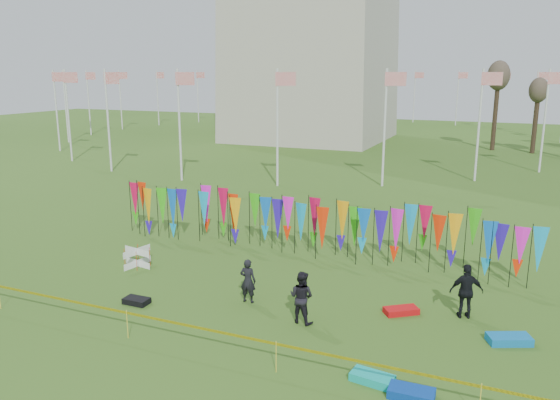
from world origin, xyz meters
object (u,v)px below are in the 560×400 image
at_px(person_mid, 301,297).
at_px(kite_bag_black, 137,301).
at_px(kite_bag_blue, 411,393).
at_px(kite_bag_teal, 509,339).
at_px(person_left, 248,281).
at_px(box_kite, 137,257).
at_px(kite_bag_turquoise, 372,378).
at_px(person_right, 466,291).
at_px(kite_bag_red, 401,311).

xyz_separation_m(person_mid, kite_bag_black, (-5.70, -0.91, -0.75)).
distance_m(kite_bag_blue, kite_bag_teal, 4.46).
height_order(person_left, kite_bag_blue, person_left).
bearing_deg(person_mid, kite_bag_teal, -161.01).
xyz_separation_m(box_kite, kite_bag_blue, (11.91, -4.91, -0.29)).
bearing_deg(kite_bag_turquoise, person_left, 147.91).
bearing_deg(kite_bag_black, kite_bag_turquoise, -10.52).
relative_size(person_right, kite_bag_black, 2.07).
height_order(person_right, kite_bag_black, person_right).
height_order(kite_bag_red, kite_bag_black, kite_bag_red).
relative_size(kite_bag_turquoise, kite_bag_blue, 0.99).
distance_m(kite_bag_turquoise, kite_bag_blue, 1.09).
relative_size(kite_bag_red, kite_bag_black, 1.27).
relative_size(person_mid, person_right, 0.94).
xyz_separation_m(box_kite, kite_bag_turquoise, (10.86, -4.60, -0.29)).
height_order(person_right, kite_bag_red, person_right).
xyz_separation_m(person_mid, person_right, (4.74, 2.39, 0.05)).
bearing_deg(box_kite, person_mid, -14.78).
bearing_deg(kite_bag_teal, person_left, -177.42).
xyz_separation_m(person_left, kite_bag_black, (-3.46, -1.63, -0.68)).
xyz_separation_m(person_right, kite_bag_teal, (1.36, -1.29, -0.78)).
height_order(person_right, kite_bag_blue, person_right).
relative_size(person_left, kite_bag_blue, 1.41).
bearing_deg(box_kite, kite_bag_black, -53.14).
xyz_separation_m(box_kite, person_left, (5.71, -1.37, 0.38)).
distance_m(person_right, kite_bag_blue, 5.32).
height_order(kite_bag_blue, kite_bag_teal, kite_bag_teal).
distance_m(kite_bag_turquoise, kite_bag_black, 8.76).
bearing_deg(kite_bag_turquoise, person_right, 69.52).
bearing_deg(kite_bag_black, person_left, 25.28).
bearing_deg(kite_bag_teal, person_mid, -169.75).
relative_size(kite_bag_red, kite_bag_teal, 0.90).
relative_size(kite_bag_turquoise, kite_bag_red, 0.98).
bearing_deg(kite_bag_red, kite_bag_black, -161.91).
bearing_deg(person_mid, box_kite, -6.04).
relative_size(box_kite, kite_bag_teal, 0.65).
bearing_deg(person_left, kite_bag_blue, 146.19).
height_order(box_kite, kite_bag_turquoise, box_kite).
bearing_deg(kite_bag_black, kite_bag_red, 18.09).
bearing_deg(kite_bag_red, person_right, 15.06).
xyz_separation_m(person_right, kite_bag_red, (-1.94, -0.52, -0.80)).
relative_size(person_left, person_right, 0.86).
height_order(person_right, kite_bag_turquoise, person_right).
height_order(box_kite, person_left, person_left).
bearing_deg(kite_bag_turquoise, kite_bag_black, 169.48).
xyz_separation_m(box_kite, person_right, (12.69, 0.29, 0.50)).
bearing_deg(kite_bag_turquoise, kite_bag_teal, 48.56).
height_order(person_mid, kite_bag_turquoise, person_mid).
relative_size(kite_bag_blue, kite_bag_black, 1.27).
bearing_deg(person_right, box_kite, -17.16).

